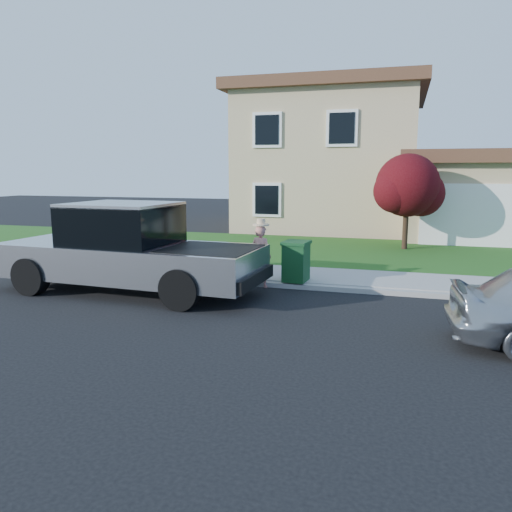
{
  "coord_description": "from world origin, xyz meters",
  "views": [
    {
      "loc": [
        3.58,
        -8.88,
        2.87
      ],
      "look_at": [
        0.83,
        0.46,
        1.2
      ],
      "focal_mm": 35.0,
      "sensor_mm": 36.0,
      "label": 1
    }
  ],
  "objects_px": {
    "pickup_truck": "(128,251)",
    "woman": "(261,255)",
    "ornamental_tree": "(408,188)",
    "trash_bin": "(296,261)"
  },
  "relations": [
    {
      "from": "pickup_truck",
      "to": "woman",
      "type": "relative_size",
      "value": 3.86
    },
    {
      "from": "woman",
      "to": "pickup_truck",
      "type": "bearing_deg",
      "value": 43.35
    },
    {
      "from": "pickup_truck",
      "to": "ornamental_tree",
      "type": "height_order",
      "value": "ornamental_tree"
    },
    {
      "from": "ornamental_tree",
      "to": "woman",
      "type": "bearing_deg",
      "value": -117.33
    },
    {
      "from": "pickup_truck",
      "to": "woman",
      "type": "bearing_deg",
      "value": 29.12
    },
    {
      "from": "woman",
      "to": "ornamental_tree",
      "type": "height_order",
      "value": "ornamental_tree"
    },
    {
      "from": "ornamental_tree",
      "to": "trash_bin",
      "type": "relative_size",
      "value": 3.37
    },
    {
      "from": "pickup_truck",
      "to": "woman",
      "type": "xyz_separation_m",
      "value": [
        2.87,
        1.4,
        -0.18
      ]
    },
    {
      "from": "pickup_truck",
      "to": "woman",
      "type": "distance_m",
      "value": 3.2
    },
    {
      "from": "ornamental_tree",
      "to": "trash_bin",
      "type": "xyz_separation_m",
      "value": [
        -2.64,
        -6.48,
        -1.6
      ]
    }
  ]
}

